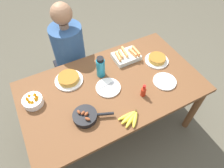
{
  "coord_description": "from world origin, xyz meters",
  "views": [
    {
      "loc": [
        -0.53,
        -1.02,
        2.18
      ],
      "look_at": [
        0.0,
        0.0,
        0.77
      ],
      "focal_mm": 32.0,
      "sensor_mm": 36.0,
      "label": 1
    }
  ],
  "objects_px": {
    "melon_tray": "(126,56)",
    "hot_sauce_bottle": "(144,91)",
    "frittata_plate_side": "(69,79)",
    "person_figure": "(72,62)",
    "empty_plate_near_front": "(165,81)",
    "fruit_bowl_mango": "(33,101)",
    "banana_bunch": "(131,118)",
    "empty_plate_far_left": "(108,88)",
    "skillet": "(86,116)",
    "water_bottle": "(101,67)",
    "frittata_plate_center": "(157,59)"
  },
  "relations": [
    {
      "from": "melon_tray",
      "to": "skillet",
      "type": "xyz_separation_m",
      "value": [
        -0.65,
        -0.46,
        -0.0
      ]
    },
    {
      "from": "melon_tray",
      "to": "empty_plate_near_front",
      "type": "relative_size",
      "value": 1.21
    },
    {
      "from": "banana_bunch",
      "to": "water_bottle",
      "type": "xyz_separation_m",
      "value": [
        -0.0,
        0.55,
        0.09
      ]
    },
    {
      "from": "frittata_plate_side",
      "to": "person_figure",
      "type": "bearing_deg",
      "value": 70.74
    },
    {
      "from": "empty_plate_far_left",
      "to": "fruit_bowl_mango",
      "type": "relative_size",
      "value": 1.35
    },
    {
      "from": "banana_bunch",
      "to": "frittata_plate_center",
      "type": "height_order",
      "value": "frittata_plate_center"
    },
    {
      "from": "skillet",
      "to": "frittata_plate_side",
      "type": "relative_size",
      "value": 1.22
    },
    {
      "from": "banana_bunch",
      "to": "melon_tray",
      "type": "xyz_separation_m",
      "value": [
        0.33,
        0.63,
        0.02
      ]
    },
    {
      "from": "frittata_plate_side",
      "to": "hot_sauce_bottle",
      "type": "bearing_deg",
      "value": -41.24
    },
    {
      "from": "empty_plate_near_front",
      "to": "empty_plate_far_left",
      "type": "distance_m",
      "value": 0.53
    },
    {
      "from": "empty_plate_near_front",
      "to": "fruit_bowl_mango",
      "type": "xyz_separation_m",
      "value": [
        -1.14,
        0.33,
        0.03
      ]
    },
    {
      "from": "skillet",
      "to": "empty_plate_far_left",
      "type": "distance_m",
      "value": 0.36
    },
    {
      "from": "melon_tray",
      "to": "hot_sauce_bottle",
      "type": "relative_size",
      "value": 1.99
    },
    {
      "from": "person_figure",
      "to": "frittata_plate_center",
      "type": "bearing_deg",
      "value": -40.0
    },
    {
      "from": "empty_plate_far_left",
      "to": "frittata_plate_center",
      "type": "bearing_deg",
      "value": 8.05
    },
    {
      "from": "fruit_bowl_mango",
      "to": "water_bottle",
      "type": "distance_m",
      "value": 0.66
    },
    {
      "from": "skillet",
      "to": "fruit_bowl_mango",
      "type": "height_order",
      "value": "fruit_bowl_mango"
    },
    {
      "from": "banana_bunch",
      "to": "frittata_plate_side",
      "type": "xyz_separation_m",
      "value": [
        -0.3,
        0.62,
        0.01
      ]
    },
    {
      "from": "skillet",
      "to": "empty_plate_far_left",
      "type": "xyz_separation_m",
      "value": [
        0.3,
        0.19,
        -0.02
      ]
    },
    {
      "from": "banana_bunch",
      "to": "frittata_plate_side",
      "type": "height_order",
      "value": "frittata_plate_side"
    },
    {
      "from": "empty_plate_near_front",
      "to": "person_figure",
      "type": "xyz_separation_m",
      "value": [
        -0.63,
        0.88,
        -0.22
      ]
    },
    {
      "from": "frittata_plate_center",
      "to": "frittata_plate_side",
      "type": "height_order",
      "value": "frittata_plate_side"
    },
    {
      "from": "banana_bunch",
      "to": "frittata_plate_center",
      "type": "bearing_deg",
      "value": 37.77
    },
    {
      "from": "hot_sauce_bottle",
      "to": "person_figure",
      "type": "relative_size",
      "value": 0.1
    },
    {
      "from": "skillet",
      "to": "frittata_plate_side",
      "type": "height_order",
      "value": "skillet"
    },
    {
      "from": "skillet",
      "to": "empty_plate_near_front",
      "type": "distance_m",
      "value": 0.8
    },
    {
      "from": "water_bottle",
      "to": "hot_sauce_bottle",
      "type": "bearing_deg",
      "value": -60.33
    },
    {
      "from": "melon_tray",
      "to": "skillet",
      "type": "height_order",
      "value": "melon_tray"
    },
    {
      "from": "skillet",
      "to": "fruit_bowl_mango",
      "type": "bearing_deg",
      "value": 157.62
    },
    {
      "from": "empty_plate_far_left",
      "to": "melon_tray",
      "type": "bearing_deg",
      "value": 37.72
    },
    {
      "from": "fruit_bowl_mango",
      "to": "hot_sauce_bottle",
      "type": "height_order",
      "value": "hot_sauce_bottle"
    },
    {
      "from": "melon_tray",
      "to": "frittata_plate_side",
      "type": "relative_size",
      "value": 0.99
    },
    {
      "from": "hot_sauce_bottle",
      "to": "fruit_bowl_mango",
      "type": "bearing_deg",
      "value": 157.9
    },
    {
      "from": "melon_tray",
      "to": "empty_plate_far_left",
      "type": "relative_size",
      "value": 1.15
    },
    {
      "from": "banana_bunch",
      "to": "empty_plate_far_left",
      "type": "xyz_separation_m",
      "value": [
        -0.02,
        0.37,
        -0.01
      ]
    },
    {
      "from": "person_figure",
      "to": "frittata_plate_side",
      "type": "bearing_deg",
      "value": -109.26
    },
    {
      "from": "frittata_plate_center",
      "to": "empty_plate_near_front",
      "type": "bearing_deg",
      "value": -110.29
    },
    {
      "from": "frittata_plate_side",
      "to": "person_figure",
      "type": "xyz_separation_m",
      "value": [
        0.16,
        0.45,
        -0.24
      ]
    },
    {
      "from": "hot_sauce_bottle",
      "to": "skillet",
      "type": "bearing_deg",
      "value": 177.89
    },
    {
      "from": "frittata_plate_side",
      "to": "empty_plate_near_front",
      "type": "height_order",
      "value": "frittata_plate_side"
    },
    {
      "from": "person_figure",
      "to": "hot_sauce_bottle",
      "type": "bearing_deg",
      "value": -67.96
    },
    {
      "from": "frittata_plate_center",
      "to": "fruit_bowl_mango",
      "type": "height_order",
      "value": "fruit_bowl_mango"
    },
    {
      "from": "fruit_bowl_mango",
      "to": "frittata_plate_center",
      "type": "bearing_deg",
      "value": -2.8
    },
    {
      "from": "water_bottle",
      "to": "empty_plate_near_front",
      "type": "bearing_deg",
      "value": -36.42
    },
    {
      "from": "water_bottle",
      "to": "melon_tray",
      "type": "bearing_deg",
      "value": 14.62
    },
    {
      "from": "hot_sauce_bottle",
      "to": "empty_plate_far_left",
      "type": "bearing_deg",
      "value": 138.4
    },
    {
      "from": "empty_plate_far_left",
      "to": "person_figure",
      "type": "distance_m",
      "value": 0.74
    },
    {
      "from": "melon_tray",
      "to": "skillet",
      "type": "distance_m",
      "value": 0.79
    },
    {
      "from": "water_bottle",
      "to": "fruit_bowl_mango",
      "type": "bearing_deg",
      "value": -176.95
    },
    {
      "from": "melon_tray",
      "to": "frittata_plate_center",
      "type": "relative_size",
      "value": 1.09
    }
  ]
}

